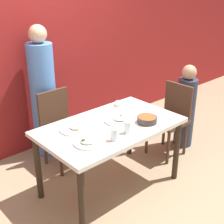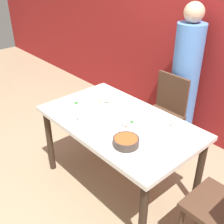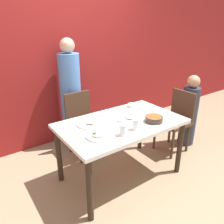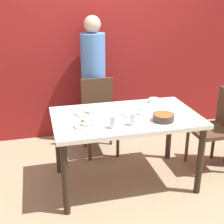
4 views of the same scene
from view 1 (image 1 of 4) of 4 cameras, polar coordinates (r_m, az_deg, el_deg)
ground_plane at (r=3.36m, az=-0.26°, el=-13.49°), size 10.00×10.00×0.00m
wall_back at (r=3.82m, az=-13.83°, el=12.68°), size 10.00×0.06×2.70m
dining_table at (r=3.02m, az=-0.28°, el=-3.78°), size 1.37×0.81×0.72m
chair_adult_spot at (r=3.57m, az=-9.44°, el=-2.42°), size 0.40×0.40×0.87m
chair_child_spot at (r=3.81m, az=10.71°, el=-0.85°), size 0.40×0.40×0.87m
person_adult at (r=3.73m, az=-12.42°, el=2.65°), size 0.30×0.30×1.56m
person_child at (r=4.02m, az=13.29°, el=0.53°), size 0.24×0.24×1.06m
bowl_curry at (r=3.03m, az=6.42°, el=-1.37°), size 0.19×0.19×0.06m
plate_rice_adult at (r=3.04m, az=1.24°, el=-1.50°), size 0.27×0.27×0.06m
plate_rice_child at (r=2.90m, az=-6.97°, el=-3.03°), size 0.27×0.27×0.05m
plate_noodles at (r=2.66m, az=-4.36°, el=-5.46°), size 0.26×0.26×0.06m
bowl_rice_small at (r=3.42m, az=1.47°, el=1.53°), size 0.12×0.12×0.04m
glass_water_tall at (r=2.81m, az=2.93°, el=-2.79°), size 0.06×0.06×0.11m
glass_water_short at (r=2.68m, az=0.45°, el=-4.15°), size 0.06×0.06×0.11m
fork_steel at (r=3.37m, az=5.91°, el=0.76°), size 0.18×0.02×0.01m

